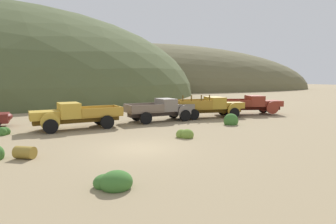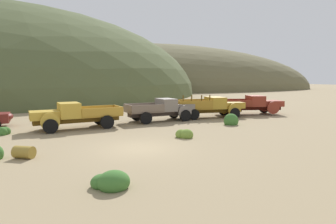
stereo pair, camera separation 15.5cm
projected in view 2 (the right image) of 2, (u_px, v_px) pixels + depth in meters
name	position (u px, v px, depth m)	size (l,w,h in m)	color
ground_plane	(139.00, 149.00, 14.43)	(300.00, 300.00, 0.00)	#998460
hill_distant	(153.00, 90.00, 93.12)	(119.55, 53.54, 29.42)	brown
truck_faded_yellow	(70.00, 115.00, 19.86)	(6.41, 3.16, 1.89)	brown
truck_primer_gray	(165.00, 109.00, 23.96)	(6.04, 3.01, 1.89)	#3D322D
truck_mustard	(214.00, 107.00, 26.04)	(6.49, 2.73, 2.16)	#593D12
truck_rust_red	(254.00, 104.00, 28.24)	(6.67, 3.59, 1.89)	#42140D
oil_drum_tipped	(24.00, 152.00, 12.64)	(1.04, 0.92, 0.56)	olive
bush_front_right	(184.00, 135.00, 17.11)	(1.01, 0.95, 0.69)	olive
bush_near_barrel	(3.00, 132.00, 18.02)	(0.78, 0.91, 0.68)	#3D702D
bush_back_edge	(111.00, 182.00, 9.22)	(1.27, 1.08, 0.76)	#3D702D
bush_front_left	(231.00, 121.00, 22.03)	(1.21, 1.32, 1.12)	#3D702D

